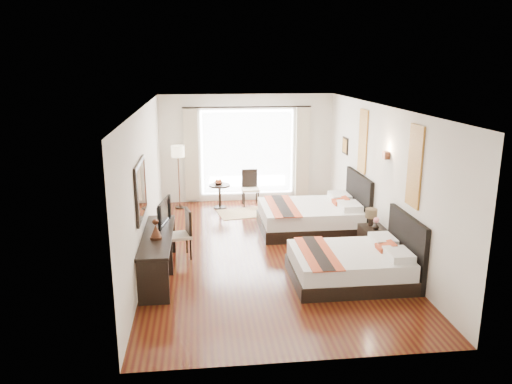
{
  "coord_description": "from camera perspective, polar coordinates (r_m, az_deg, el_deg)",
  "views": [
    {
      "loc": [
        -1.23,
        -9.09,
        3.59
      ],
      "look_at": [
        -0.17,
        0.21,
        1.14
      ],
      "focal_mm": 35.0,
      "sensor_mm": 36.0,
      "label": 1
    }
  ],
  "objects": [
    {
      "name": "drape_right",
      "position": [
        13.2,
        5.32,
        4.51
      ],
      "size": [
        0.35,
        0.14,
        2.35
      ],
      "primitive_type": "cube",
      "color": "#B9B28F",
      "rests_on": "floor"
    },
    {
      "name": "floor",
      "position": [
        9.85,
        1.12,
        -6.77
      ],
      "size": [
        4.5,
        7.5,
        0.01
      ],
      "primitive_type": "cube",
      "color": "#3C110B",
      "rests_on": "ground"
    },
    {
      "name": "console_desk",
      "position": [
        8.79,
        -11.1,
        -7.09
      ],
      "size": [
        0.5,
        2.2,
        0.76
      ],
      "primitive_type": "cube",
      "color": "black",
      "rests_on": "floor"
    },
    {
      "name": "window_glass",
      "position": [
        13.08,
        -1.01,
        4.56
      ],
      "size": [
        2.4,
        0.02,
        2.2
      ],
      "primitive_type": "cube",
      "color": "white",
      "rests_on": "wall_window"
    },
    {
      "name": "sheer_curtain",
      "position": [
        13.02,
        -0.99,
        4.51
      ],
      "size": [
        2.3,
        0.02,
        2.1
      ],
      "primitive_type": "cube",
      "color": "white",
      "rests_on": "wall_window"
    },
    {
      "name": "bed_far",
      "position": [
        11.0,
        6.59,
        -2.74
      ],
      "size": [
        2.2,
        1.72,
        1.24
      ],
      "color": "black",
      "rests_on": "floor"
    },
    {
      "name": "wall_window",
      "position": [
        13.08,
        -1.02,
        5.0
      ],
      "size": [
        4.5,
        0.01,
        2.8
      ],
      "primitive_type": "cube",
      "color": "silver",
      "rests_on": "floor"
    },
    {
      "name": "wall_sconce",
      "position": [
        9.54,
        14.64,
        4.08
      ],
      "size": [
        0.1,
        0.14,
        0.14
      ],
      "primitive_type": "cube",
      "color": "#442518",
      "rests_on": "wall_headboard"
    },
    {
      "name": "wall_headboard",
      "position": [
        9.97,
        14.06,
        1.51
      ],
      "size": [
        0.01,
        7.5,
        2.8
      ],
      "primitive_type": "cube",
      "color": "silver",
      "rests_on": "floor"
    },
    {
      "name": "bronze_figurine",
      "position": [
        8.4,
        -11.39,
        -4.3
      ],
      "size": [
        0.27,
        0.27,
        0.3
      ],
      "primitive_type": null,
      "rotation": [
        0.0,
        0.0,
        -0.43
      ],
      "color": "#442518",
      "rests_on": "console_desk"
    },
    {
      "name": "window_chair",
      "position": [
        12.81,
        -0.65,
        -0.33
      ],
      "size": [
        0.44,
        0.44,
        0.92
      ],
      "rotation": [
        0.0,
        0.0,
        -1.55
      ],
      "color": "beige",
      "rests_on": "floor"
    },
    {
      "name": "mirror_glass",
      "position": [
        8.45,
        -12.87,
        0.29
      ],
      "size": [
        0.01,
        1.12,
        0.82
      ],
      "primitive_type": "cube",
      "color": "white",
      "rests_on": "mirror_frame"
    },
    {
      "name": "fruit_bowl",
      "position": [
        12.57,
        -4.3,
        1.01
      ],
      "size": [
        0.25,
        0.25,
        0.06
      ],
      "primitive_type": "imported",
      "rotation": [
        0.0,
        0.0,
        0.06
      ],
      "color": "#492F1A",
      "rests_on": "side_table"
    },
    {
      "name": "desk_chair",
      "position": [
        9.55,
        -8.66,
        -5.8
      ],
      "size": [
        0.52,
        0.52,
        0.93
      ],
      "rotation": [
        0.0,
        0.0,
        3.36
      ],
      "color": "beige",
      "rests_on": "floor"
    },
    {
      "name": "art_panel_near",
      "position": [
        8.5,
        17.68,
        2.81
      ],
      "size": [
        0.03,
        0.5,
        1.35
      ],
      "primitive_type": "cube",
      "color": "brown",
      "rests_on": "wall_headboard"
    },
    {
      "name": "art_panel_far",
      "position": [
        10.91,
        12.11,
        5.67
      ],
      "size": [
        0.03,
        0.5,
        1.35
      ],
      "primitive_type": "cube",
      "color": "brown",
      "rests_on": "wall_headboard"
    },
    {
      "name": "ceiling",
      "position": [
        9.21,
        1.21,
        9.65
      ],
      "size": [
        4.5,
        7.5,
        0.02
      ],
      "primitive_type": "cube",
      "color": "white",
      "rests_on": "wall_headboard"
    },
    {
      "name": "bed_near",
      "position": [
        8.65,
        11.18,
        -8.07
      ],
      "size": [
        1.99,
        1.55,
        1.12
      ],
      "color": "black",
      "rests_on": "floor"
    },
    {
      "name": "television",
      "position": [
        9.11,
        -10.9,
        -2.27
      ],
      "size": [
        0.25,
        0.8,
        0.46
      ],
      "primitive_type": "imported",
      "rotation": [
        0.0,
        0.0,
        1.39
      ],
      "color": "black",
      "rests_on": "console_desk"
    },
    {
      "name": "side_table",
      "position": [
        12.62,
        -4.16,
        -0.49
      ],
      "size": [
        0.53,
        0.53,
        0.61
      ],
      "primitive_type": "cylinder",
      "color": "black",
      "rests_on": "floor"
    },
    {
      "name": "jute_rug",
      "position": [
        12.23,
        -1.25,
        -2.4
      ],
      "size": [
        1.43,
        1.1,
        0.01
      ],
      "primitive_type": "cube",
      "rotation": [
        0.0,
        0.0,
        0.18
      ],
      "color": "tan",
      "rests_on": "floor"
    },
    {
      "name": "vase",
      "position": [
        9.7,
        13.55,
        -3.96
      ],
      "size": [
        0.14,
        0.14,
        0.13
      ],
      "primitive_type": "imported",
      "rotation": [
        0.0,
        0.0,
        -0.11
      ],
      "color": "black",
      "rests_on": "nightstand"
    },
    {
      "name": "nightstand",
      "position": [
        9.92,
        13.15,
        -5.37
      ],
      "size": [
        0.44,
        0.55,
        0.53
      ],
      "primitive_type": "cube",
      "color": "black",
      "rests_on": "floor"
    },
    {
      "name": "wall_desk",
      "position": [
        9.41,
        -12.52,
        0.82
      ],
      "size": [
        0.01,
        7.5,
        2.8
      ],
      "primitive_type": "cube",
      "color": "silver",
      "rests_on": "floor"
    },
    {
      "name": "floor_lamp",
      "position": [
        12.49,
        -8.91,
        4.14
      ],
      "size": [
        0.32,
        0.32,
        1.6
      ],
      "color": "black",
      "rests_on": "floor"
    },
    {
      "name": "table_lamp",
      "position": [
        9.84,
        13.03,
        -2.54
      ],
      "size": [
        0.23,
        0.23,
        0.36
      ],
      "color": "black",
      "rests_on": "nightstand"
    },
    {
      "name": "wall_entry",
      "position": [
        5.91,
        6.03,
        -7.23
      ],
      "size": [
        4.5,
        0.01,
        2.8
      ],
      "primitive_type": "cube",
      "color": "silver",
      "rests_on": "floor"
    },
    {
      "name": "drape_left",
      "position": [
        12.93,
        -7.4,
        4.23
      ],
      "size": [
        0.35,
        0.14,
        2.35
      ],
      "primitive_type": "cube",
      "color": "#B9B28F",
      "rests_on": "floor"
    },
    {
      "name": "mirror_frame",
      "position": [
        8.45,
        -13.04,
        0.28
      ],
      "size": [
        0.04,
        1.25,
        0.95
      ],
      "primitive_type": "cube",
      "color": "black",
      "rests_on": "wall_desk"
    }
  ]
}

